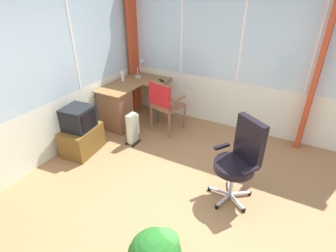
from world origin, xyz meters
The scene contains 13 objects.
ground centered at (0.00, 0.00, -0.03)m, with size 5.66×5.41×0.06m, color #976E46.
north_window_panel centered at (0.00, 2.24, 1.31)m, with size 4.66×0.07×2.63m.
east_window_panel centered at (2.36, 0.00, 1.31)m, with size 0.07×4.41×2.63m.
curtain_corner centered at (2.23, 2.11, 1.27)m, with size 0.33×0.07×2.53m, color #BD4123.
curtain_east_far centered at (2.28, -1.21, 1.27)m, with size 0.33×0.07×2.53m, color #BD4123.
desk centered at (1.29, 1.88, 0.42)m, with size 1.32×0.90×0.78m.
desk_lamp centered at (2.09, 1.85, 1.02)m, with size 0.23×0.20×0.38m.
tv_remote centered at (2.04, 1.37, 0.79)m, with size 0.04×0.15×0.02m, color black.
spray_bottle centered at (1.70, 2.04, 0.88)m, with size 0.06×0.06×0.22m.
wooden_armchair centered at (1.52, 1.04, 0.63)m, with size 0.58×0.57×0.98m.
office_chair centered at (0.53, -0.60, 0.64)m, with size 0.60×0.61×1.11m.
tv_on_stand centered at (0.35, 1.90, 0.35)m, with size 0.68×0.51×0.80m.
space_heater centered at (0.96, 1.32, 0.29)m, with size 0.27×0.17×0.56m.
Camera 1 is at (-2.22, -1.09, 2.55)m, focal length 28.53 mm.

